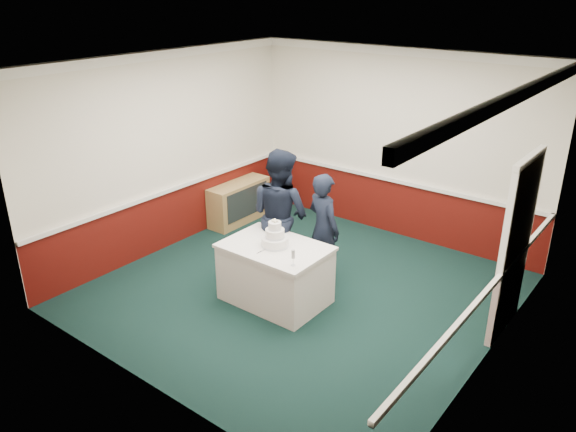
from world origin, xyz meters
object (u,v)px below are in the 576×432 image
Objects in this scene: champagne_flute at (293,255)px; person_man at (280,214)px; sideboard at (239,202)px; cake_table at (275,273)px; cake_knife at (263,251)px; person_woman at (323,229)px; wedding_cake at (275,238)px.

person_man is (-0.89, 0.88, -0.00)m from champagne_flute.
cake_table is (2.16, -1.68, 0.05)m from sideboard.
champagne_flute is at bearing -4.31° from cake_knife.
person_woman is at bearing -151.88° from person_man.
champagne_flute is at bearing -29.25° from cake_table.
champagne_flute reaches higher than cake_knife.
cake_knife is 0.14× the size of person_woman.
cake_table is 0.78m from champagne_flute.
cake_knife is 1.05m from person_woman.
cake_table is at bearing 95.41° from person_woman.
sideboard is at bearing 142.84° from cake_knife.
champagne_flute reaches higher than cake_table.
sideboard is 2.52m from person_woman.
person_woman is (-0.33, 1.11, -0.15)m from champagne_flute.
cake_table is 0.88m from person_man.
wedding_cake is 1.65× the size of cake_knife.
wedding_cake is at bearing 95.41° from person_woman.
person_woman is at bearing 78.46° from cake_table.
cake_table is 0.84× the size of person_woman.
wedding_cake reaches higher than sideboard.
wedding_cake is (-0.00, 0.00, 0.50)m from cake_table.
champagne_flute is (0.50, -0.28, 0.53)m from cake_table.
cake_table is 0.71× the size of person_man.
cake_table reaches higher than sideboard.
person_woman is (2.33, -0.85, 0.43)m from sideboard.
sideboard is 5.45× the size of cake_knife.
cake_table is 6.00× the size of cake_knife.
sideboard is 0.91× the size of cake_table.
cake_knife is 0.88m from person_man.
sideboard is 0.77× the size of person_woman.
wedding_cake is 0.23m from cake_knife.
champagne_flute is (0.50, -0.28, 0.03)m from wedding_cake.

